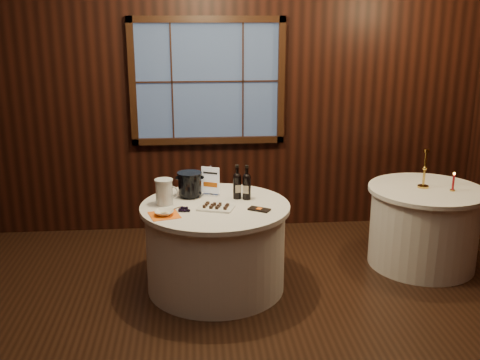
{
  "coord_description": "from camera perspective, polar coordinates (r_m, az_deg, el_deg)",
  "views": [
    {
      "loc": [
        -0.2,
        -3.53,
        2.32
      ],
      "look_at": [
        0.2,
        0.9,
        1.01
      ],
      "focal_mm": 42.0,
      "sensor_mm": 36.0,
      "label": 1
    }
  ],
  "objects": [
    {
      "name": "ground",
      "position": [
        4.23,
        -1.73,
        -16.91
      ],
      "size": [
        6.0,
        6.0,
        0.0
      ],
      "primitive_type": "plane",
      "color": "black",
      "rests_on": "ground"
    },
    {
      "name": "orange_napkin",
      "position": [
        4.58,
        -7.69,
        -3.55
      ],
      "size": [
        0.28,
        0.28,
        0.0
      ],
      "primitive_type": "cube",
      "rotation": [
        0.0,
        0.0,
        0.27
      ],
      "color": "orange",
      "rests_on": "main_table"
    },
    {
      "name": "port_bottle_left",
      "position": [
        4.91,
        -0.29,
        -0.41
      ],
      "size": [
        0.07,
        0.08,
        0.31
      ],
      "rotation": [
        0.0,
        0.0,
        0.21
      ],
      "color": "black",
      "rests_on": "main_table"
    },
    {
      "name": "ice_bucket",
      "position": [
        4.98,
        -5.12,
        -0.41
      ],
      "size": [
        0.22,
        0.22,
        0.23
      ],
      "color": "black",
      "rests_on": "main_table"
    },
    {
      "name": "chocolate_box",
      "position": [
        4.65,
        1.96,
        -3.0
      ],
      "size": [
        0.2,
        0.17,
        0.01
      ],
      "primitive_type": "cube",
      "rotation": [
        0.0,
        0.0,
        -0.55
      ],
      "color": "black",
      "rests_on": "main_table"
    },
    {
      "name": "red_candle",
      "position": [
        5.5,
        20.84,
        -0.35
      ],
      "size": [
        0.05,
        0.05,
        0.18
      ],
      "color": "gold",
      "rests_on": "side_table"
    },
    {
      "name": "grape_bunch",
      "position": [
        4.66,
        -5.67,
        -2.9
      ],
      "size": [
        0.17,
        0.1,
        0.04
      ],
      "rotation": [
        0.0,
        0.0,
        -0.43
      ],
      "color": "black",
      "rests_on": "main_table"
    },
    {
      "name": "cracker_bowl",
      "position": [
        4.57,
        -7.7,
        -3.3
      ],
      "size": [
        0.17,
        0.17,
        0.04
      ],
      "primitive_type": "imported",
      "rotation": [
        0.0,
        0.0,
        -0.08
      ],
      "color": "white",
      "rests_on": "orange_napkin"
    },
    {
      "name": "port_bottle_right",
      "position": [
        4.89,
        0.69,
        -0.48
      ],
      "size": [
        0.07,
        0.09,
        0.31
      ],
      "rotation": [
        0.0,
        0.0,
        -0.38
      ],
      "color": "black",
      "rests_on": "main_table"
    },
    {
      "name": "glass_pitcher",
      "position": [
        4.81,
        -7.69,
        -1.19
      ],
      "size": [
        0.2,
        0.16,
        0.22
      ],
      "rotation": [
        0.0,
        0.0,
        -0.32
      ],
      "color": "silver",
      "rests_on": "main_table"
    },
    {
      "name": "chocolate_plate",
      "position": [
        4.68,
        -2.46,
        -2.76
      ],
      "size": [
        0.33,
        0.28,
        0.04
      ],
      "rotation": [
        0.0,
        0.0,
        -0.33
      ],
      "color": "white",
      "rests_on": "main_table"
    },
    {
      "name": "brass_candlestick",
      "position": [
        5.5,
        18.21,
        0.6
      ],
      "size": [
        0.1,
        0.1,
        0.37
      ],
      "color": "gold",
      "rests_on": "side_table"
    },
    {
      "name": "sign_stand",
      "position": [
        5.01,
        -2.96,
        -0.56
      ],
      "size": [
        0.16,
        0.13,
        0.27
      ],
      "rotation": [
        0.0,
        0.0,
        -0.42
      ],
      "color": "silver",
      "rests_on": "main_table"
    },
    {
      "name": "back_wall",
      "position": [
        6.07,
        -3.3,
        8.99
      ],
      "size": [
        6.0,
        0.1,
        3.0
      ],
      "color": "black",
      "rests_on": "ground"
    },
    {
      "name": "side_table",
      "position": [
        5.65,
        18.14,
        -4.49
      ],
      "size": [
        1.08,
        1.08,
        0.77
      ],
      "color": "white",
      "rests_on": "ground"
    },
    {
      "name": "main_table",
      "position": [
        4.93,
        -2.48,
        -6.73
      ],
      "size": [
        1.28,
        1.28,
        0.77
      ],
      "color": "white",
      "rests_on": "ground"
    }
  ]
}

